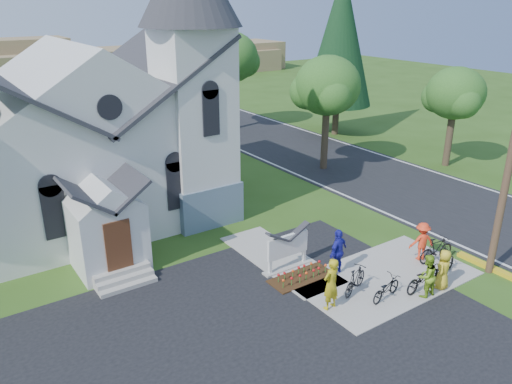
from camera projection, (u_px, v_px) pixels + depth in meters
ground at (367, 296)px, 18.20m from camera, size 120.00×120.00×0.00m
road at (311, 153)px, 35.00m from camera, size 8.00×90.00×0.02m
sidewalk at (385, 277)px, 19.37m from camera, size 7.00×4.00×0.05m
church at (94, 112)px, 23.05m from camera, size 12.35×12.00×13.00m
church_sign at (288, 246)px, 19.67m from camera, size 2.20×0.40×1.70m
flower_bed at (301, 278)px, 19.33m from camera, size 2.60×1.10×0.07m
tree_road_near at (328, 86)px, 30.02m from camera, size 4.00×4.00×7.05m
tree_road_mid at (230, 58)px, 39.32m from camera, size 4.40×4.40×7.80m
tree_road_far at (456, 94)px, 30.82m from camera, size 3.60×3.60×6.30m
conifer at (340, 38)px, 37.26m from camera, size 5.20×5.20×12.40m
distant_hills at (58, 66)px, 62.57m from camera, size 61.00×10.00×5.60m
cyclist_0 at (331, 284)px, 17.09m from camera, size 0.75×0.54×1.92m
bike_0 at (386, 288)px, 17.84m from camera, size 1.66×0.81×0.84m
cyclist_1 at (427, 276)px, 17.85m from camera, size 0.83×0.66×1.64m
bike_1 at (355, 280)px, 18.22m from camera, size 1.71×1.03×0.99m
cyclist_2 at (338, 251)px, 19.34m from camera, size 1.18×0.74×1.87m
bike_2 at (423, 277)px, 18.37m from camera, size 1.93×0.79×0.99m
cyclist_3 at (422, 241)px, 20.41m from camera, size 1.20×0.95×1.63m
bike_3 at (436, 249)px, 20.32m from camera, size 1.84×0.69×1.08m
cyclist_4 at (444, 269)px, 18.38m from camera, size 0.89×0.76×1.55m
bike_4 at (444, 265)px, 19.30m from camera, size 1.89×1.06×0.94m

